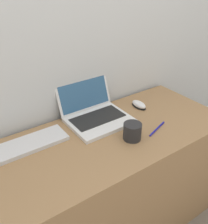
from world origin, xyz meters
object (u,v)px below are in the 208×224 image
object	(u,v)px
external_keyboard	(20,147)
pen	(157,129)
drink_cup	(132,131)
laptop	(94,110)
computer_mouse	(139,105)

from	to	relation	value
external_keyboard	pen	world-z (taller)	external_keyboard
drink_cup	laptop	bearing A→B (deg)	99.83
laptop	drink_cup	size ratio (longest dim) A/B	3.78
drink_cup	external_keyboard	bearing A→B (deg)	153.87
external_keyboard	laptop	bearing A→B (deg)	4.85
external_keyboard	drink_cup	bearing A→B (deg)	-26.13
pen	laptop	bearing A→B (deg)	125.81
drink_cup	external_keyboard	world-z (taller)	drink_cup
laptop	drink_cup	xyz separation A→B (m)	(0.05, -0.27, -0.01)
computer_mouse	external_keyboard	distance (m)	0.73
computer_mouse	pen	distance (m)	0.25
computer_mouse	external_keyboard	world-z (taller)	computer_mouse
laptop	pen	xyz separation A→B (m)	(0.21, -0.29, -0.05)
drink_cup	computer_mouse	size ratio (longest dim) A/B	0.81
laptop	pen	size ratio (longest dim) A/B	2.22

